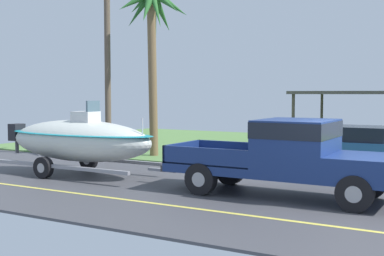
% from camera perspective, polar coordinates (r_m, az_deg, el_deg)
% --- Properties ---
extents(pickup_truck_towing, '(5.92, 1.97, 1.90)m').
position_cam_1_polar(pickup_truck_towing, '(12.67, 11.35, -2.90)').
color(pickup_truck_towing, navy).
rests_on(pickup_truck_towing, ground).
extents(boat_on_trailer, '(6.43, 2.23, 2.30)m').
position_cam_1_polar(boat_on_trailer, '(16.21, -12.45, -1.33)').
color(boat_on_trailer, gray).
rests_on(boat_on_trailer, ground).
extents(parked_sedan_far, '(4.42, 1.93, 1.38)m').
position_cam_1_polar(parked_sedan_far, '(18.79, 17.70, -1.96)').
color(parked_sedan_far, '#234C89').
rests_on(parked_sedan_far, ground).
extents(carport_awning, '(6.58, 5.13, 2.62)m').
position_cam_1_polar(carport_awning, '(25.06, 19.52, 3.61)').
color(carport_awning, '#4C4238').
rests_on(carport_awning, ground).
extents(palm_tree_near_left, '(2.83, 2.80, 6.73)m').
position_cam_1_polar(palm_tree_near_left, '(20.42, -4.37, 11.66)').
color(palm_tree_near_left, brown).
rests_on(palm_tree_near_left, ground).
extents(utility_pole, '(0.24, 1.80, 7.18)m').
position_cam_1_polar(utility_pole, '(20.83, -9.35, 7.19)').
color(utility_pole, brown).
rests_on(utility_pole, ground).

